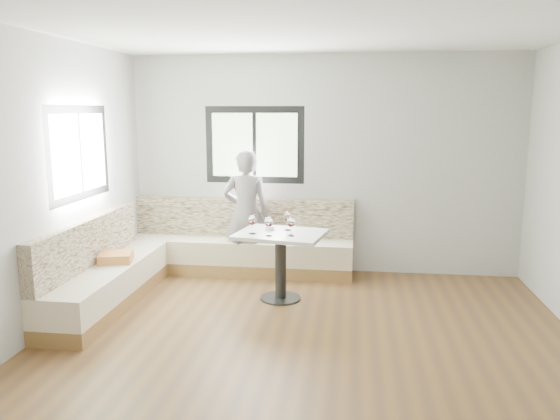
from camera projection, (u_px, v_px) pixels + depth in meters
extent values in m
cube|color=brown|center=(306.00, 350.00, 4.85)|extent=(5.00, 5.00, 0.01)
cube|color=white|center=(309.00, 21.00, 4.34)|extent=(5.00, 5.00, 0.01)
cube|color=#B7B7B2|center=(323.00, 165.00, 7.03)|extent=(5.00, 0.01, 2.80)
cube|color=#B7B7B2|center=(254.00, 289.00, 2.16)|extent=(5.00, 0.01, 2.80)
cube|color=#B7B7B2|center=(31.00, 189.00, 4.92)|extent=(0.01, 5.00, 2.80)
cube|color=black|center=(255.00, 145.00, 7.10)|extent=(1.30, 0.02, 1.00)
cube|color=black|center=(80.00, 153.00, 5.76)|extent=(0.02, 1.30, 1.00)
cube|color=olive|center=(241.00, 267.00, 7.14)|extent=(2.90, 0.55, 0.16)
cube|color=beige|center=(240.00, 250.00, 7.10)|extent=(2.90, 0.55, 0.29)
cube|color=beige|center=(243.00, 217.00, 7.23)|extent=(2.90, 0.14, 0.50)
cube|color=olive|center=(109.00, 299.00, 5.93)|extent=(0.55, 2.25, 0.16)
cube|color=beige|center=(108.00, 279.00, 5.89)|extent=(0.55, 2.25, 0.29)
cube|color=beige|center=(87.00, 242.00, 5.85)|extent=(0.14, 2.25, 0.50)
cube|color=#D98843|center=(116.00, 257.00, 6.01)|extent=(0.42, 0.42, 0.10)
cylinder|color=black|center=(281.00, 298.00, 6.15)|extent=(0.46, 0.46, 0.02)
cylinder|color=black|center=(281.00, 268.00, 6.09)|extent=(0.12, 0.12, 0.73)
cube|color=silver|center=(281.00, 234.00, 6.02)|extent=(1.05, 0.88, 0.04)
imported|color=slate|center=(246.00, 213.00, 6.92)|extent=(0.62, 0.44, 1.62)
cylinder|color=white|center=(270.00, 228.00, 6.14)|extent=(0.10, 0.10, 0.04)
sphere|color=black|center=(271.00, 227.00, 6.15)|extent=(0.02, 0.02, 0.02)
sphere|color=black|center=(269.00, 227.00, 6.15)|extent=(0.02, 0.02, 0.02)
sphere|color=black|center=(270.00, 227.00, 6.13)|extent=(0.02, 0.02, 0.02)
cylinder|color=white|center=(252.00, 234.00, 5.95)|extent=(0.07, 0.07, 0.01)
cylinder|color=white|center=(252.00, 229.00, 5.94)|extent=(0.01, 0.01, 0.09)
ellipsoid|color=white|center=(252.00, 220.00, 5.92)|extent=(0.09, 0.09, 0.11)
cylinder|color=#4C030B|center=(252.00, 223.00, 5.93)|extent=(0.06, 0.06, 0.02)
cylinder|color=white|center=(269.00, 236.00, 5.84)|extent=(0.07, 0.07, 0.01)
cylinder|color=white|center=(269.00, 231.00, 5.84)|extent=(0.01, 0.01, 0.09)
ellipsoid|color=white|center=(269.00, 222.00, 5.82)|extent=(0.09, 0.09, 0.11)
cylinder|color=#4C030B|center=(269.00, 225.00, 5.82)|extent=(0.06, 0.06, 0.02)
cylinder|color=white|center=(291.00, 236.00, 5.85)|extent=(0.07, 0.07, 0.01)
cylinder|color=white|center=(291.00, 231.00, 5.84)|extent=(0.01, 0.01, 0.09)
ellipsoid|color=white|center=(291.00, 222.00, 5.82)|extent=(0.09, 0.09, 0.11)
cylinder|color=#4C030B|center=(291.00, 224.00, 5.82)|extent=(0.06, 0.06, 0.02)
cylinder|color=white|center=(288.00, 230.00, 6.13)|extent=(0.07, 0.07, 0.01)
cylinder|color=white|center=(288.00, 226.00, 6.12)|extent=(0.01, 0.01, 0.09)
ellipsoid|color=white|center=(288.00, 217.00, 6.10)|extent=(0.09, 0.09, 0.11)
cylinder|color=#4C030B|center=(288.00, 219.00, 6.11)|extent=(0.06, 0.06, 0.02)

